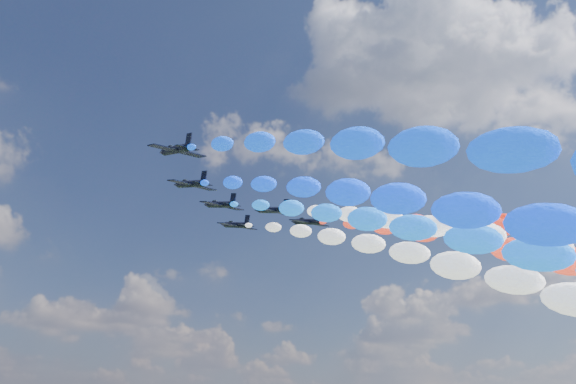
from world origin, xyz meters
TOP-DOWN VIEW (x-y plane):
  - jet_0 at (-30.20, -7.46)m, footprint 9.06×12.24m
  - trail_0 at (-30.20, -70.10)m, footprint 6.25×121.83m
  - jet_1 at (-20.23, 5.67)m, footprint 9.36×12.45m
  - trail_1 at (-20.23, -56.97)m, footprint 6.25×121.83m
  - jet_2 at (-9.41, 13.25)m, footprint 9.42×12.50m
  - trail_2 at (-9.41, -49.39)m, footprint 6.25×121.83m
  - jet_3 at (0.90, 10.27)m, footprint 9.45×12.52m
  - jet_4 at (1.27, 24.22)m, footprint 8.99×12.19m
  - trail_4 at (1.27, -38.42)m, footprint 6.25×121.83m
  - jet_5 at (11.95, 12.89)m, footprint 8.99×12.19m
  - jet_6 at (19.43, 3.01)m, footprint 9.13×12.29m
  - jet_7 at (32.45, -6.93)m, footprint 8.84×12.08m

SIDE VIEW (x-z plane):
  - trail_0 at x=-30.20m, z-range 59.40..109.70m
  - trail_1 at x=-20.23m, z-range 59.40..109.70m
  - trail_2 at x=-9.41m, z-range 59.40..109.70m
  - trail_4 at x=1.27m, z-range 59.40..109.70m
  - jet_0 at x=-30.20m, z-range 105.12..110.26m
  - jet_1 at x=-20.23m, z-range 105.12..110.26m
  - jet_2 at x=-9.41m, z-range 105.12..110.26m
  - jet_3 at x=0.90m, z-range 105.12..110.26m
  - jet_4 at x=1.27m, z-range 105.12..110.26m
  - jet_5 at x=11.95m, z-range 105.12..110.26m
  - jet_6 at x=19.43m, z-range 105.12..110.26m
  - jet_7 at x=32.45m, z-range 105.12..110.26m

